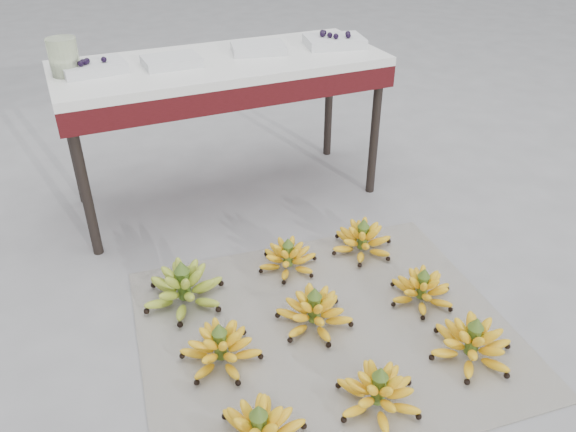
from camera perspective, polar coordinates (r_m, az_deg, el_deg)
name	(u,v)px	position (r m, az deg, el deg)	size (l,w,h in m)	color
ground	(351,327)	(2.01, 6.38, -11.11)	(60.00, 60.00, 0.00)	gray
newspaper_mat	(325,330)	(1.99, 3.79, -11.44)	(1.25, 1.05, 0.01)	beige
bunch_front_left	(259,432)	(1.63, -2.94, -21.09)	(0.30, 0.30, 0.16)	yellow
bunch_front_center	(378,392)	(1.74, 9.16, -17.27)	(0.26, 0.26, 0.16)	yellow
bunch_front_right	(472,343)	(1.94, 18.18, -12.20)	(0.33, 0.33, 0.17)	yellow
bunch_mid_left	(221,348)	(1.85, -6.85, -13.18)	(0.31, 0.31, 0.16)	yellow
bunch_mid_center	(314,312)	(1.97, 2.67, -9.69)	(0.28, 0.28, 0.16)	yellow
bunch_mid_right	(422,289)	(2.12, 13.44, -7.27)	(0.27, 0.27, 0.15)	yellow
bunch_back_left	(184,288)	(2.08, -10.53, -7.20)	(0.32, 0.32, 0.18)	olive
bunch_back_center	(288,258)	(2.22, 0.01, -4.27)	(0.31, 0.31, 0.14)	yellow
bunch_back_right	(362,240)	(2.33, 7.57, -2.44)	(0.33, 0.33, 0.16)	yellow
vendor_table	(222,77)	(2.52, -6.72, 13.88)	(1.40, 0.56, 0.67)	black
tray_far_left	(93,67)	(2.43, -19.20, 14.11)	(0.26, 0.20, 0.06)	silver
tray_left	(171,61)	(2.43, -11.76, 15.16)	(0.23, 0.17, 0.04)	silver
tray_right	(258,48)	(2.57, -3.04, 16.67)	(0.26, 0.21, 0.04)	silver
tray_far_right	(334,41)	(2.68, 4.72, 17.30)	(0.29, 0.23, 0.07)	silver
glass_jar	(64,57)	(2.41, -21.82, 14.79)	(0.11, 0.11, 0.14)	#DFEFBE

